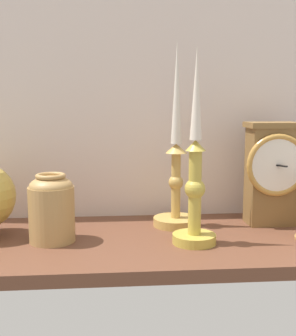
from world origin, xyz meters
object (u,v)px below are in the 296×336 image
object	(u,v)px
mantel_clock	(272,172)
brass_vase_jar	(52,206)
candlestick_tall_center	(195,182)
candlestick_tall_left	(176,171)

from	to	relation	value
mantel_clock	brass_vase_jar	world-z (taller)	mantel_clock
mantel_clock	candlestick_tall_center	size ratio (longest dim) A/B	0.61
candlestick_tall_left	mantel_clock	bearing A→B (deg)	-1.83
candlestick_tall_left	candlestick_tall_center	world-z (taller)	candlestick_tall_left
brass_vase_jar	mantel_clock	bearing A→B (deg)	10.13
candlestick_tall_center	candlestick_tall_left	bearing A→B (deg)	97.84
candlestick_tall_left	brass_vase_jar	xyz separation A→B (cm)	(-25.40, -8.95, -5.23)
candlestick_tall_left	candlestick_tall_center	size ratio (longest dim) A/B	1.07
brass_vase_jar	candlestick_tall_left	bearing A→B (deg)	19.40
mantel_clock	candlestick_tall_left	world-z (taller)	candlestick_tall_left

